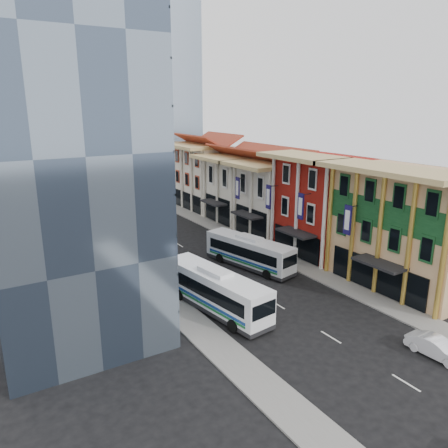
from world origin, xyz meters
TOP-DOWN VIEW (x-y plane):
  - ground at (0.00, 0.00)m, footprint 200.00×200.00m
  - sidewalk_right at (8.50, 22.00)m, footprint 3.00×90.00m
  - sidewalk_left at (-8.50, 22.00)m, footprint 3.00×90.00m
  - shophouse_tan at (14.00, 5.00)m, footprint 8.00×14.00m
  - shophouse_red at (14.00, 17.00)m, footprint 8.00×10.00m
  - shophouse_cream_near at (14.00, 26.50)m, footprint 8.00×9.00m
  - shophouse_cream_mid at (14.00, 35.50)m, footprint 8.00×9.00m
  - shophouse_cream_far at (14.00, 46.00)m, footprint 8.00×12.00m
  - office_tower at (-17.00, 19.00)m, footprint 12.00×26.00m
  - office_block_far at (-16.00, 42.00)m, footprint 10.00×18.00m
  - bus_left_near at (-5.50, 10.03)m, footprint 4.65×12.81m
  - bus_left_far at (-4.29, 32.58)m, footprint 6.46×10.00m
  - bus_right at (3.30, 17.41)m, footprint 5.26×11.96m
  - sedan_right at (4.60, -5.12)m, footprint 1.86×4.58m

SIDE VIEW (x-z plane):
  - ground at x=0.00m, z-range 0.00..0.00m
  - sidewalk_right at x=8.50m, z-range 0.00..0.15m
  - sidewalk_left at x=-8.50m, z-range 0.00..0.15m
  - sedan_right at x=4.60m, z-range 0.00..1.48m
  - bus_left_far at x=-4.29m, z-range 0.00..3.20m
  - bus_right at x=3.30m, z-range 0.00..3.73m
  - bus_left_near at x=-5.50m, z-range 0.00..4.02m
  - shophouse_cream_near at x=14.00m, z-range 0.00..10.00m
  - shophouse_cream_mid at x=14.00m, z-range 0.00..10.00m
  - shophouse_cream_far at x=14.00m, z-range 0.00..11.00m
  - shophouse_tan at x=14.00m, z-range 0.00..12.00m
  - shophouse_red at x=14.00m, z-range 0.00..12.00m
  - office_block_far at x=-16.00m, z-range 0.00..14.00m
  - office_tower at x=-17.00m, z-range 0.00..30.00m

